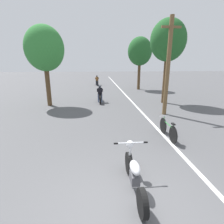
{
  "coord_description": "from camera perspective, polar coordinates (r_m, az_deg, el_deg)",
  "views": [
    {
      "loc": [
        -0.62,
        -3.12,
        3.06
      ],
      "look_at": [
        0.08,
        4.47,
        0.9
      ],
      "focal_mm": 28.0,
      "sensor_mm": 36.0,
      "label": 1
    }
  ],
  "objects": [
    {
      "name": "motorcycle_foreground",
      "position": [
        4.58,
        7.25,
        -19.39
      ],
      "size": [
        0.91,
        2.11,
        1.04
      ],
      "color": "black",
      "rests_on": "ground"
    },
    {
      "name": "ground_plane",
      "position": [
        4.41,
        4.88,
        -28.14
      ],
      "size": [
        120.0,
        120.0,
        0.0
      ],
      "primitive_type": "plane",
      "color": "#515154"
    },
    {
      "name": "roadside_tree_right_near",
      "position": [
        14.21,
        17.86,
        21.21
      ],
      "size": [
        2.6,
        2.34,
        6.12
      ],
      "color": "#513A23",
      "rests_on": "ground"
    },
    {
      "name": "utility_pole",
      "position": [
        10.81,
        17.81,
        13.97
      ],
      "size": [
        1.1,
        0.24,
        5.52
      ],
      "color": "brown",
      "rests_on": "ground"
    },
    {
      "name": "roadside_tree_left",
      "position": [
        13.47,
        -21.2,
        18.64
      ],
      "size": [
        2.66,
        2.39,
        5.52
      ],
      "color": "#513A23",
      "rests_on": "ground"
    },
    {
      "name": "motorcycle_rider_far",
      "position": [
        24.87,
        -4.91,
        9.89
      ],
      "size": [
        0.5,
        2.05,
        1.35
      ],
      "color": "black",
      "rests_on": "ground"
    },
    {
      "name": "bicycle_parked",
      "position": [
        7.69,
        17.78,
        -5.39
      ],
      "size": [
        0.44,
        1.74,
        0.81
      ],
      "color": "black",
      "rests_on": "ground"
    },
    {
      "name": "lane_stripe_edge",
      "position": [
        16.14,
        5.15,
        4.86
      ],
      "size": [
        0.14,
        48.0,
        0.01
      ],
      "primitive_type": "cube",
      "color": "white",
      "rests_on": "ground"
    },
    {
      "name": "motorcycle_rider_lead",
      "position": [
        13.98,
        -3.94,
        5.29
      ],
      "size": [
        0.5,
        2.05,
        1.35
      ],
      "color": "black",
      "rests_on": "ground"
    },
    {
      "name": "roadside_tree_right_far",
      "position": [
        20.93,
        9.09,
        18.88
      ],
      "size": [
        2.71,
        2.44,
        5.84
      ],
      "color": "#513A23",
      "rests_on": "ground"
    }
  ]
}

